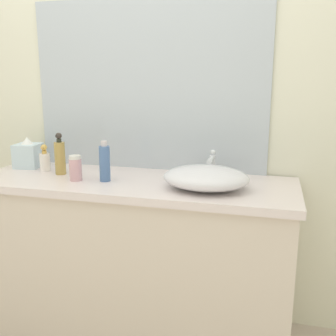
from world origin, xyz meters
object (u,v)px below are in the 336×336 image
Objects in this scene: lotion_bottle at (75,168)px; tissue_box at (28,154)px; sink_basin at (206,178)px; spray_can at (105,163)px; soap_dispenser at (60,156)px; perfume_bottle at (45,160)px.

lotion_bottle is 0.73× the size of tissue_box.
sink_basin is 3.14× the size of lotion_bottle.
spray_can reaches higher than tissue_box.
spray_can is 0.59m from tissue_box.
lotion_bottle is (0.14, -0.10, -0.03)m from soap_dispenser.
perfume_bottle is 0.16m from tissue_box.
spray_can reaches higher than lotion_bottle.
soap_dispenser is 1.28× the size of tissue_box.
sink_basin is 0.67m from lotion_bottle.
sink_basin is 2.29× the size of tissue_box.
spray_can is at bearing -13.94° from soap_dispenser.
tissue_box is (-0.41, 0.20, 0.01)m from lotion_bottle.
spray_can is at bearing 179.26° from sink_basin.
sink_basin is 1.97× the size of spray_can.
sink_basin is at bearing -9.59° from tissue_box.
lotion_bottle is at bearing -34.74° from soap_dispenser.
lotion_bottle is at bearing -28.46° from perfume_bottle.
perfume_bottle is (-0.94, 0.13, 0.01)m from sink_basin.
tissue_box reaches higher than sink_basin.
spray_can is at bearing -17.37° from tissue_box.
lotion_bottle is at bearing -178.30° from sink_basin.
spray_can is (0.29, -0.07, -0.00)m from soap_dispenser.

